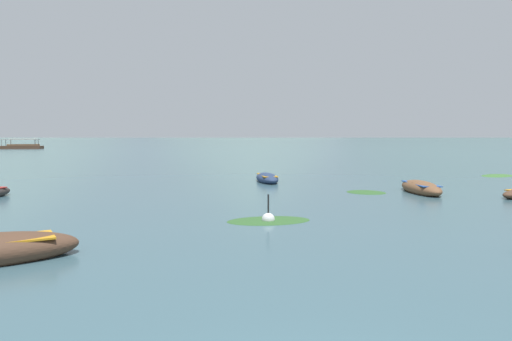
{
  "coord_description": "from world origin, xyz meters",
  "views": [
    {
      "loc": [
        -1.46,
        -4.03,
        3.08
      ],
      "look_at": [
        2.97,
        26.56,
        0.78
      ],
      "focal_mm": 32.45,
      "sensor_mm": 36.0,
      "label": 1
    }
  ],
  "objects": [
    {
      "name": "mountain_3",
      "position": [
        1008.98,
        1688.51,
        181.16
      ],
      "size": [
        1210.56,
        1210.56,
        362.32
      ],
      "primitive_type": "cone",
      "color": "#4C5B56",
      "rests_on": "ground"
    },
    {
      "name": "ground_plane",
      "position": [
        0.0,
        1500.0,
        0.0
      ],
      "size": [
        6000.0,
        6000.0,
        0.0
      ],
      "primitive_type": "plane",
      "color": "#385660"
    },
    {
      "name": "weed_patch_2",
      "position": [
        8.13,
        19.99,
        0.0
      ],
      "size": [
        2.88,
        2.89,
        0.14
      ],
      "primitive_type": "ellipsoid",
      "rotation": [
        0.0,
        0.0,
        2.33
      ],
      "color": "#2D5628",
      "rests_on": "ground"
    },
    {
      "name": "ferry_2",
      "position": [
        -42.0,
        115.2,
        0.45
      ],
      "size": [
        10.04,
        3.49,
        2.54
      ],
      "color": "#4C3323",
      "rests_on": "ground"
    },
    {
      "name": "ferry_0",
      "position": [
        -49.96,
        141.31,
        0.45
      ],
      "size": [
        9.2,
        5.49,
        2.54
      ],
      "color": "brown",
      "rests_on": "ground"
    },
    {
      "name": "weed_patch_6",
      "position": [
        22.28,
        28.73,
        0.0
      ],
      "size": [
        4.08,
        3.71,
        0.14
      ],
      "primitive_type": "ellipsoid",
      "rotation": [
        0.0,
        0.0,
        0.62
      ],
      "color": "#38662D",
      "rests_on": "ground"
    },
    {
      "name": "rowboat_1",
      "position": [
        3.74,
        26.64,
        0.23
      ],
      "size": [
        1.37,
        4.17,
        0.75
      ],
      "color": "navy",
      "rests_on": "ground"
    },
    {
      "name": "mountain_2",
      "position": [
        180.49,
        1390.94,
        128.6
      ],
      "size": [
        671.19,
        671.19,
        257.2
      ],
      "primitive_type": "cone",
      "color": "slate",
      "rests_on": "ground"
    },
    {
      "name": "weed_patch_0",
      "position": [
        1.38,
        12.37,
        0.0
      ],
      "size": [
        3.2,
        2.0,
        0.14
      ],
      "primitive_type": "ellipsoid",
      "rotation": [
        0.0,
        0.0,
        0.07
      ],
      "color": "#2D5628",
      "rests_on": "ground"
    },
    {
      "name": "mooring_buoy",
      "position": [
        1.33,
        12.14,
        0.11
      ],
      "size": [
        0.47,
        0.47,
        1.14
      ],
      "color": "silver",
      "rests_on": "ground"
    },
    {
      "name": "rowboat_5",
      "position": [
        11.04,
        19.47,
        0.25
      ],
      "size": [
        1.93,
        4.59,
        0.82
      ],
      "color": "brown",
      "rests_on": "ground"
    }
  ]
}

